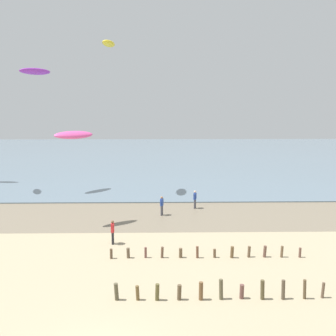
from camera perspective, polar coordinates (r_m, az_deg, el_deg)
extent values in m
cube|color=#7A6D59|center=(33.61, -5.12, -7.18)|extent=(120.00, 8.86, 0.01)
cube|color=slate|center=(72.22, -2.93, 1.84)|extent=(160.00, 70.00, 0.10)
cylinder|color=brown|center=(19.99, -7.76, -17.91)|extent=(0.24, 0.23, 0.90)
cylinder|color=brown|center=(19.91, -4.60, -18.17)|extent=(0.21, 0.19, 0.76)
cylinder|color=brown|center=(19.81, -1.62, -18.11)|extent=(0.23, 0.23, 0.87)
cylinder|color=brown|center=(19.87, 1.71, -18.15)|extent=(0.22, 0.22, 0.79)
cylinder|color=brown|center=(19.90, 4.96, -17.91)|extent=(0.21, 0.22, 0.93)
cylinder|color=brown|center=(20.03, 7.96, -17.58)|extent=(0.23, 0.22, 1.05)
cylinder|color=brown|center=(20.33, 11.01, -17.74)|extent=(0.22, 0.22, 0.74)
cylinder|color=brown|center=(20.41, 13.99, -17.31)|extent=(0.23, 0.20, 1.01)
cylinder|color=brown|center=(20.69, 16.91, -17.06)|extent=(0.19, 0.22, 1.01)
cylinder|color=brown|center=(21.04, 19.82, -16.73)|extent=(0.20, 0.17, 1.03)
cylinder|color=brown|center=(21.50, 22.23, -16.61)|extent=(0.18, 0.15, 0.82)
cylinder|color=brown|center=(24.83, -8.52, -12.60)|extent=(0.17, 0.19, 0.64)
cylinder|color=brown|center=(24.79, -6.00, -12.56)|extent=(0.21, 0.22, 0.67)
cylinder|color=brown|center=(24.72, -3.38, -12.55)|extent=(0.16, 0.16, 0.69)
cylinder|color=brown|center=(24.68, -0.88, -12.54)|extent=(0.20, 0.17, 0.72)
cylinder|color=brown|center=(24.73, 1.91, -12.62)|extent=(0.22, 0.23, 0.62)
cylinder|color=brown|center=(24.72, 4.42, -12.47)|extent=(0.18, 0.17, 0.77)
cylinder|color=brown|center=(24.92, 7.00, -12.58)|extent=(0.18, 0.18, 0.57)
cylinder|color=brown|center=(25.00, 9.59, -12.34)|extent=(0.23, 0.24, 0.76)
cylinder|color=brown|center=(25.31, 12.06, -12.19)|extent=(0.21, 0.21, 0.72)
cylinder|color=brown|center=(25.53, 14.33, -12.04)|extent=(0.23, 0.20, 0.75)
cylinder|color=brown|center=(25.80, 16.71, -11.93)|extent=(0.20, 0.18, 0.75)
cylinder|color=brown|center=(26.13, 19.19, -11.90)|extent=(0.16, 0.16, 0.64)
cylinder|color=#232328|center=(27.31, -8.27, -10.25)|extent=(0.16, 0.16, 0.88)
cylinder|color=#232328|center=(27.10, -8.30, -10.40)|extent=(0.16, 0.16, 0.88)
cube|color=red|center=(26.96, -8.32, -8.85)|extent=(0.25, 0.38, 0.60)
sphere|color=brown|center=(26.84, -8.35, -7.99)|extent=(0.22, 0.22, 0.22)
cylinder|color=red|center=(27.21, -8.30, -8.79)|extent=(0.09, 0.09, 0.52)
cylinder|color=red|center=(26.75, -8.35, -9.11)|extent=(0.09, 0.09, 0.52)
cylinder|color=#4C4C56|center=(33.49, -0.99, -6.42)|extent=(0.16, 0.16, 0.88)
cylinder|color=#4C4C56|center=(33.69, -0.89, -6.32)|extent=(0.16, 0.16, 0.88)
cube|color=#2D4CA5|center=(33.40, -0.94, -5.15)|extent=(0.31, 0.41, 0.60)
sphere|color=#9E7051|center=(33.30, -0.95, -4.45)|extent=(0.22, 0.22, 0.22)
cylinder|color=#2D4CA5|center=(33.19, -1.06, -5.34)|extent=(0.09, 0.09, 0.52)
cylinder|color=#2D4CA5|center=(33.63, -0.83, -5.13)|extent=(0.09, 0.09, 0.52)
cylinder|color=#4C4C56|center=(35.73, 4.01, -5.42)|extent=(0.16, 0.16, 0.88)
cylinder|color=#4C4C56|center=(35.94, 4.09, -5.34)|extent=(0.16, 0.16, 0.88)
cube|color=#2D4CA5|center=(35.66, 4.07, -4.23)|extent=(0.32, 0.41, 0.60)
sphere|color=beige|center=(35.56, 4.08, -3.57)|extent=(0.22, 0.22, 0.22)
cylinder|color=#2D4CA5|center=(35.44, 3.98, -4.40)|extent=(0.09, 0.09, 0.52)
cylinder|color=#2D4CA5|center=(35.90, 4.15, -4.22)|extent=(0.09, 0.09, 0.52)
ellipsoid|color=#E54C99|center=(30.84, -13.97, 4.84)|extent=(3.23, 2.59, 0.84)
ellipsoid|color=yellow|center=(41.70, -8.90, 17.96)|extent=(1.43, 3.48, 0.64)
ellipsoid|color=purple|center=(43.79, -19.32, 13.52)|extent=(3.35, 3.46, 0.95)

